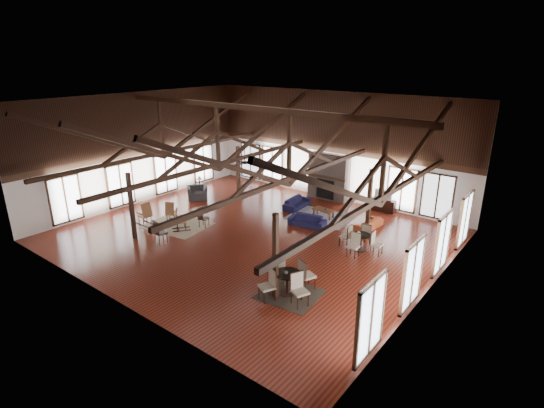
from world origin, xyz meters
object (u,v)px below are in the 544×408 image
Objects in this scene: cafe_table_near at (288,279)px; tv_console at (384,205)px; sofa_navy_left at (297,203)px; armchair at (197,193)px; cafe_table_far at (361,239)px; sofa_orange at (369,224)px; coffee_table at (324,210)px; sofa_navy_front at (307,221)px.

cafe_table_near is 9.88m from tv_console.
armchair is at bearing 108.43° from sofa_navy_left.
cafe_table_far is (10.53, -0.46, 0.13)m from armchair.
sofa_orange is at bearing 93.10° from cafe_table_near.
armchair is 11.37m from cafe_table_near.
cafe_table_near reaches higher than coffee_table.
sofa_orange is 2.48m from coffee_table.
cafe_table_far is at bearing 85.10° from cafe_table_near.
tv_console is (-1.25, 5.14, -0.17)m from cafe_table_far.
sofa_navy_left reaches higher than sofa_orange.
sofa_navy_front is 1.47m from coffee_table.
sofa_orange is 9.94m from armchair.
coffee_table is 1.03× the size of armchair.
sofa_navy_left is 5.82m from cafe_table_far.
cafe_table_near is at bearing -77.42° from armchair.
tv_console is (-0.46, 2.71, 0.08)m from sofa_orange.
sofa_orange is 2.75m from tv_console.
armchair reaches higher than coffee_table.
coffee_table is at bearing 79.22° from sofa_navy_front.
cafe_table_far is at bearing -52.91° from armchair.
tv_console is at bearing 59.37° from coffee_table.
sofa_navy_left is at bearing -88.50° from sofa_orange.
sofa_navy_front is 2.60m from sofa_navy_left.
cafe_table_far is 5.29m from tv_console.
cafe_table_near is (2.86, -7.07, 0.19)m from coffee_table.
sofa_orange is at bearing 6.69° from coffee_table.
cafe_table_near reaches higher than armchair.
armchair is 0.87× the size of tv_console.
coffee_table is 4.03m from cafe_table_far.
coffee_table is at bearing 143.99° from cafe_table_far.
tv_console reaches higher than sofa_orange.
sofa_navy_front is 7.26m from armchair.
sofa_navy_front is 1.08× the size of sofa_orange.
cafe_table_far reaches higher than sofa_orange.
cafe_table_near is at bearing -85.10° from tv_console.
tv_console is (2.04, 4.24, 0.06)m from sofa_navy_front.
tv_console is at bearing 54.37° from sofa_navy_front.
sofa_orange is at bearing -80.40° from tv_console.
cafe_table_near is (2.88, -5.60, 0.29)m from sofa_navy_front.
coffee_table is at bearing -126.04° from tv_console.
sofa_navy_left is 8.81m from cafe_table_near.
tv_console is at bearing 94.90° from cafe_table_near.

